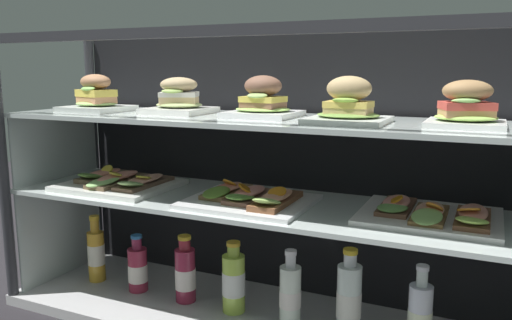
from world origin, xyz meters
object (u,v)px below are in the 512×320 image
Objects in this scene: juice_bottle_front_fourth at (185,274)px; juice_bottle_back_left at (349,299)px; plated_roll_sandwich_far_right at (263,102)px; juice_bottle_near_post at (420,316)px; plated_roll_sandwich_near_left_corner at (348,106)px; plated_roll_sandwich_center at (466,108)px; open_sandwich_tray_near_right_corner at (250,198)px; juice_bottle_tucked_behind at (96,254)px; juice_bottle_back_right at (138,269)px; open_sandwich_tray_center at (119,182)px; open_sandwich_tray_mid_right at (431,214)px; juice_bottle_back_center at (234,282)px; plated_roll_sandwich_right_of_center at (179,100)px; juice_bottle_front_middle at (290,294)px; plated_roll_sandwich_mid_left at (96,98)px.

juice_bottle_front_fourth is 0.52m from juice_bottle_back_left.
juice_bottle_near_post is at bearing -2.60° from plated_roll_sandwich_far_right.
plated_roll_sandwich_near_left_corner is 0.53m from juice_bottle_back_left.
juice_bottle_front_fourth is at bearing -178.94° from juice_bottle_near_post.
open_sandwich_tray_near_right_corner is (-0.54, -0.04, -0.26)m from plated_roll_sandwich_center.
juice_bottle_tucked_behind reaches higher than juice_bottle_back_right.
juice_bottle_front_fourth is at bearing 5.02° from open_sandwich_tray_center.
open_sandwich_tray_center is at bearing -174.98° from juice_bottle_front_fourth.
open_sandwich_tray_center is at bearing -177.52° from open_sandwich_tray_mid_right.
plated_roll_sandwich_near_left_corner is 0.89× the size of juice_bottle_back_center.
plated_roll_sandwich_center is (0.53, -0.02, -0.00)m from plated_roll_sandwich_far_right.
juice_bottle_tucked_behind is (-0.87, 0.03, -0.53)m from plated_roll_sandwich_near_left_corner.
juice_bottle_near_post is at bearing 2.03° from open_sandwich_tray_center.
plated_roll_sandwich_near_left_corner is at bearing -167.87° from juice_bottle_near_post.
open_sandwich_tray_near_right_corner is at bearing -12.11° from plated_roll_sandwich_right_of_center.
juice_bottle_front_fourth is 0.70m from juice_bottle_near_post.
juice_bottle_back_right is 0.53m from juice_bottle_front_middle.
plated_roll_sandwich_mid_left reaches higher than juice_bottle_near_post.
open_sandwich_tray_near_right_corner is at bearing -22.87° from juice_bottle_back_center.
plated_roll_sandwich_far_right is at bearing 4.39° from juice_bottle_back_right.
plated_roll_sandwich_near_left_corner is at bearing -6.13° from plated_roll_sandwich_right_of_center.
plated_roll_sandwich_center is 0.54m from juice_bottle_near_post.
juice_bottle_tucked_behind is 1.08× the size of juice_bottle_front_fourth.
juice_bottle_front_middle is at bearing -177.40° from juice_bottle_near_post.
plated_roll_sandwich_mid_left is 0.54× the size of open_sandwich_tray_near_right_corner.
juice_bottle_back_left is (0.70, 0.02, 0.03)m from juice_bottle_back_right.
open_sandwich_tray_near_right_corner is at bearing -174.24° from open_sandwich_tray_mid_right.
open_sandwich_tray_near_right_corner reaches higher than juice_bottle_front_fourth.
plated_roll_sandwich_far_right is 0.56× the size of open_sandwich_tray_mid_right.
open_sandwich_tray_near_right_corner reaches higher than juice_bottle_near_post.
juice_bottle_back_right is (-0.42, 0.03, -0.29)m from open_sandwich_tray_near_right_corner.
juice_bottle_front_fourth is (-0.25, -0.03, -0.54)m from plated_roll_sandwich_far_right.
juice_bottle_back_center is at bearing -178.68° from juice_bottle_near_post.
plated_roll_sandwich_center is at bearing -1.25° from juice_bottle_back_left.
open_sandwich_tray_near_right_corner is 1.80× the size of juice_bottle_back_right.
juice_bottle_front_middle is (0.71, -0.01, -0.01)m from juice_bottle_tucked_behind.
plated_roll_sandwich_right_of_center is at bearing 173.87° from plated_roll_sandwich_near_left_corner.
open_sandwich_tray_center is at bearing 179.07° from open_sandwich_tray_near_right_corner.
plated_roll_sandwich_near_left_corner reaches higher than open_sandwich_tray_center.
open_sandwich_tray_near_right_corner is at bearing -101.93° from plated_roll_sandwich_far_right.
plated_roll_sandwich_near_left_corner is at bearing -2.41° from juice_bottle_back_right.
plated_roll_sandwich_mid_left is 0.60m from open_sandwich_tray_near_right_corner.
juice_bottle_near_post is (1.01, 0.03, -0.54)m from plated_roll_sandwich_mid_left.
plated_roll_sandwich_far_right is 0.78× the size of juice_bottle_back_left.
plated_roll_sandwich_center is 0.51× the size of open_sandwich_tray_mid_right.
plated_roll_sandwich_near_left_corner is 0.74m from juice_bottle_front_fourth.
plated_roll_sandwich_center is 0.27m from open_sandwich_tray_mid_right.
plated_roll_sandwich_right_of_center is (0.28, 0.05, -0.00)m from plated_roll_sandwich_mid_left.
juice_bottle_front_middle is (0.35, -0.00, 0.00)m from juice_bottle_front_fourth.
open_sandwich_tray_center is (-0.20, -0.05, -0.26)m from plated_roll_sandwich_right_of_center.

